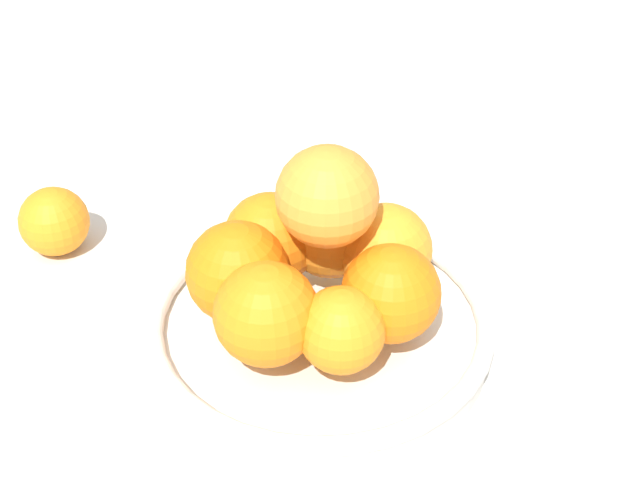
# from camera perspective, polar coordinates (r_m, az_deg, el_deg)

# --- Properties ---
(ground_plane) EXTENTS (4.00, 4.00, 0.00)m
(ground_plane) POSITION_cam_1_polar(r_m,az_deg,el_deg) (0.75, 0.00, -6.65)
(ground_plane) COLOR beige
(fruit_bowl) EXTENTS (0.28, 0.28, 0.04)m
(fruit_bowl) POSITION_cam_1_polar(r_m,az_deg,el_deg) (0.74, 0.00, -5.61)
(fruit_bowl) COLOR silver
(fruit_bowl) RESTS_ON ground_plane
(orange_pile) EXTENTS (0.20, 0.19, 0.14)m
(orange_pile) POSITION_cam_1_polar(r_m,az_deg,el_deg) (0.70, -0.26, -1.30)
(orange_pile) COLOR orange
(orange_pile) RESTS_ON fruit_bowl
(stray_orange) EXTENTS (0.07, 0.07, 0.07)m
(stray_orange) POSITION_cam_1_polar(r_m,az_deg,el_deg) (0.87, -16.65, 1.15)
(stray_orange) COLOR orange
(stray_orange) RESTS_ON ground_plane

